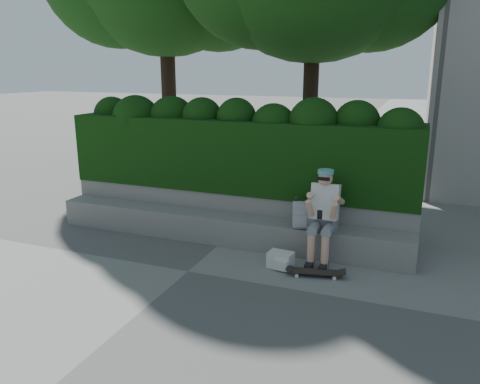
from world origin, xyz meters
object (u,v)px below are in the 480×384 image
at_px(person, 324,212).
at_px(backpack_ground, 281,260).
at_px(skateboard, 316,272).
at_px(backpack_plaid, 302,215).

bearing_deg(person, backpack_ground, -137.99).
relative_size(skateboard, backpack_ground, 2.15).
bearing_deg(backpack_ground, person, 48.82).
height_order(person, backpack_plaid, person).
height_order(person, skateboard, person).
height_order(skateboard, backpack_plaid, backpack_plaid).
bearing_deg(skateboard, backpack_plaid, 108.16).
relative_size(skateboard, backpack_plaid, 1.86).
relative_size(person, skateboard, 1.85).
distance_m(skateboard, backpack_ground, 0.55).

